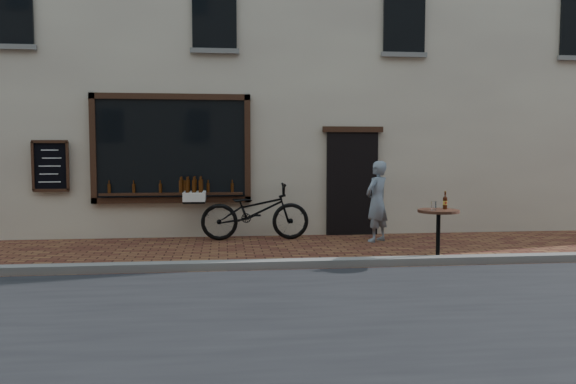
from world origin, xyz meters
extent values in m
plane|color=#51241A|center=(0.00, 0.00, 0.00)|extent=(90.00, 90.00, 0.00)
cube|color=slate|center=(0.00, 0.20, 0.06)|extent=(90.00, 0.25, 0.12)
cube|color=beige|center=(0.00, 6.50, 5.00)|extent=(28.00, 6.00, 10.00)
cube|color=black|center=(-1.90, 3.45, 1.85)|extent=(3.00, 0.06, 2.00)
cube|color=black|center=(-1.90, 3.43, 2.91)|extent=(3.24, 0.10, 0.12)
cube|color=black|center=(-1.90, 3.43, 0.79)|extent=(3.24, 0.10, 0.12)
cube|color=black|center=(-3.46, 3.43, 1.85)|extent=(0.12, 0.10, 2.24)
cube|color=black|center=(-0.34, 3.43, 1.85)|extent=(0.12, 0.10, 2.24)
cube|color=black|center=(-1.90, 3.38, 0.92)|extent=(2.90, 0.16, 0.05)
cube|color=black|center=(1.90, 3.46, 1.10)|extent=(1.10, 0.10, 2.20)
cube|color=black|center=(1.90, 3.43, 2.26)|extent=(1.30, 0.10, 0.12)
cube|color=black|center=(-4.30, 3.44, 1.50)|extent=(0.62, 0.04, 0.92)
cylinder|color=#3D1C07|center=(-3.15, 3.38, 1.04)|extent=(0.06, 0.06, 0.19)
cylinder|color=#3D1C07|center=(-2.65, 3.38, 1.04)|extent=(0.06, 0.06, 0.19)
cylinder|color=#3D1C07|center=(-2.15, 3.38, 1.04)|extent=(0.06, 0.06, 0.19)
cylinder|color=#3D1C07|center=(-1.65, 3.38, 1.04)|extent=(0.06, 0.06, 0.19)
cylinder|color=#3D1C07|center=(-1.15, 3.38, 1.04)|extent=(0.06, 0.06, 0.19)
cylinder|color=#3D1C07|center=(-0.65, 3.38, 1.04)|extent=(0.06, 0.06, 0.19)
cube|color=black|center=(-5.00, 3.46, 4.60)|extent=(0.90, 0.06, 1.40)
cube|color=black|center=(-1.00, 3.46, 4.60)|extent=(0.90, 0.06, 1.40)
cube|color=black|center=(3.00, 3.46, 4.60)|extent=(0.90, 0.06, 1.40)
imported|color=black|center=(-0.21, 3.01, 0.57)|extent=(2.19, 0.77, 1.15)
cube|color=black|center=(-1.42, 3.02, 0.79)|extent=(0.44, 0.61, 0.04)
cube|color=white|center=(-1.42, 3.02, 0.90)|extent=(0.44, 0.64, 0.18)
cylinder|color=#3D1C07|center=(-1.30, 2.79, 1.11)|extent=(0.07, 0.07, 0.24)
cylinder|color=#3D1C07|center=(-1.42, 2.79, 1.11)|extent=(0.07, 0.07, 0.24)
cylinder|color=#3D1C07|center=(-1.55, 2.79, 1.11)|extent=(0.07, 0.07, 0.24)
cylinder|color=#3D1C07|center=(-1.68, 2.79, 1.11)|extent=(0.07, 0.07, 0.24)
cylinder|color=#3D1C07|center=(-1.30, 2.94, 1.11)|extent=(0.07, 0.07, 0.24)
cylinder|color=#3D1C07|center=(-1.42, 2.94, 1.11)|extent=(0.07, 0.07, 0.24)
cylinder|color=#3D1C07|center=(-1.55, 2.94, 1.11)|extent=(0.07, 0.07, 0.24)
cylinder|color=#3D1C07|center=(-1.68, 2.94, 1.11)|extent=(0.07, 0.07, 0.24)
cylinder|color=#3D1C07|center=(-1.29, 3.09, 1.11)|extent=(0.07, 0.07, 0.24)
cylinder|color=#3D1C07|center=(-1.42, 3.09, 1.11)|extent=(0.07, 0.07, 0.24)
cylinder|color=#3D1C07|center=(-1.55, 3.09, 1.11)|extent=(0.07, 0.07, 0.24)
cylinder|color=#3D1C07|center=(-1.68, 3.10, 1.11)|extent=(0.07, 0.07, 0.24)
cylinder|color=#3D1C07|center=(-1.29, 3.25, 1.11)|extent=(0.07, 0.07, 0.24)
cylinder|color=#3D1C07|center=(-1.42, 3.25, 1.11)|extent=(0.07, 0.07, 0.24)
cylinder|color=black|center=(2.61, 0.35, 0.02)|extent=(0.49, 0.49, 0.03)
cylinder|color=black|center=(2.61, 0.35, 0.42)|extent=(0.07, 0.07, 0.78)
cylinder|color=#321A10|center=(2.61, 0.35, 0.83)|extent=(0.67, 0.67, 0.04)
cylinder|color=gold|center=(2.74, 0.42, 0.96)|extent=(0.07, 0.07, 0.07)
cylinder|color=white|center=(2.50, 0.27, 0.93)|extent=(0.09, 0.09, 0.14)
imported|color=gray|center=(2.19, 2.51, 0.80)|extent=(0.70, 0.67, 1.61)
camera|label=1|loc=(-0.84, -8.32, 1.80)|focal=35.00mm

